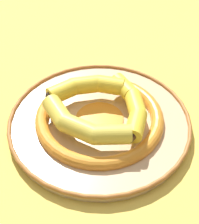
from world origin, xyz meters
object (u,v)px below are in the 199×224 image
at_px(decorative_bowl, 100,119).
at_px(banana_a, 88,87).
at_px(banana_c, 132,106).
at_px(banana_b, 81,124).

xyz_separation_m(decorative_bowl, banana_a, (0.05, 0.04, 0.04)).
distance_m(decorative_bowl, banana_a, 0.08).
bearing_deg(banana_c, banana_a, 49.78).
bearing_deg(banana_b, decorative_bowl, 84.59).
relative_size(decorative_bowl, banana_b, 1.81).
relative_size(decorative_bowl, banana_c, 2.08).
bearing_deg(banana_b, banana_c, 56.28).
relative_size(banana_a, banana_c, 0.93).
height_order(banana_a, banana_c, banana_a).
xyz_separation_m(decorative_bowl, banana_b, (-0.06, 0.02, 0.04)).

